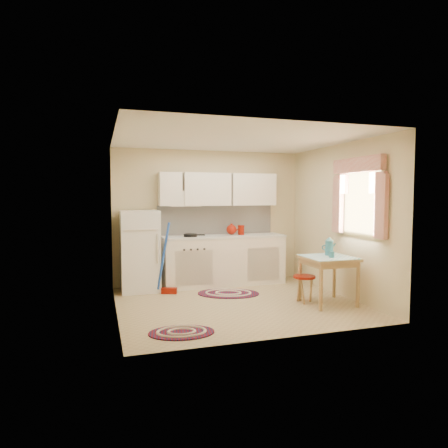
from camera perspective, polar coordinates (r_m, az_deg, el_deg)
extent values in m
plane|color=tan|center=(6.27, 1.92, -11.20)|extent=(3.60, 3.60, 0.00)
cube|color=silver|center=(6.12, 1.98, 12.04)|extent=(3.60, 3.20, 0.04)
cube|color=#D0BC8C|center=(7.59, -2.07, 1.02)|extent=(3.60, 0.04, 2.50)
cube|color=#D0BC8C|center=(4.59, 8.60, -0.97)|extent=(3.60, 0.04, 2.50)
cube|color=#D0BC8C|center=(5.73, -15.29, -0.09)|extent=(0.04, 3.20, 2.50)
cube|color=#D0BC8C|center=(6.88, 16.24, 0.55)|extent=(0.04, 3.20, 2.50)
cube|color=silver|center=(7.62, -1.13, 0.61)|extent=(2.25, 0.03, 0.55)
cube|color=white|center=(7.46, -0.81, 4.96)|extent=(2.25, 0.33, 0.60)
cube|color=white|center=(6.41, 18.87, 2.94)|extent=(0.04, 0.85, 0.95)
cube|color=white|center=(7.06, -11.93, -3.78)|extent=(0.65, 0.60, 1.40)
cube|color=white|center=(7.45, -0.05, -5.31)|extent=(2.25, 0.60, 0.88)
cube|color=silver|center=(7.38, -0.05, -1.79)|extent=(2.27, 0.62, 0.04)
cylinder|color=black|center=(7.17, -4.83, -1.62)|extent=(0.28, 0.28, 0.05)
cylinder|color=maroon|center=(7.49, 2.46, -0.95)|extent=(0.13, 0.13, 0.16)
cube|color=tan|center=(6.35, 14.64, -7.81)|extent=(0.72, 0.72, 0.72)
cylinder|color=maroon|center=(6.37, 11.38, -9.10)|extent=(0.43, 0.43, 0.42)
cylinder|color=#2A6D81|center=(6.19, 15.11, -4.27)|extent=(0.11, 0.11, 0.10)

